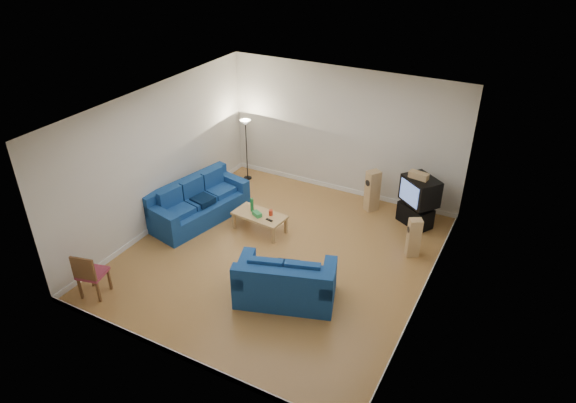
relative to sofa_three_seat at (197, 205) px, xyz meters
The scene contains 16 objects.
room 2.72m from the sofa_three_seat, 10.01° to the right, with size 6.01×6.51×3.21m.
sofa_three_seat is the anchor object (origin of this frame).
sofa_loveseat 3.55m from the sofa_three_seat, 26.61° to the right, with size 2.02×1.52×0.90m.
coffee_table 1.58m from the sofa_three_seat, ahead, with size 1.23×0.70×0.43m.
bottle 1.39m from the sofa_three_seat, 10.68° to the left, with size 0.07×0.07×0.32m, color #197233.
tissue_box 1.56m from the sofa_three_seat, ahead, with size 0.23×0.12×0.09m, color green.
red_canister 1.83m from the sofa_three_seat, ahead, with size 0.09×0.09×0.13m, color red.
remote 1.89m from the sofa_three_seat, ahead, with size 0.17×0.05×0.02m, color black.
tv_stand 5.03m from the sofa_three_seat, 24.98° to the left, with size 0.78×0.44×0.48m, color black.
av_receiver 5.07m from the sofa_three_seat, 24.41° to the left, with size 0.44×0.36×0.10m, color black.
television 5.08m from the sofa_three_seat, 24.64° to the left, with size 0.98×0.94×0.61m.
centre_speaker 5.06m from the sofa_three_seat, 24.56° to the left, with size 0.42×0.17×0.15m, color tan.
speaker_left 4.13m from the sofa_three_seat, 33.41° to the left, with size 0.37×0.38×1.02m.
speaker_right 4.93m from the sofa_three_seat, 10.32° to the left, with size 0.32×0.31×0.87m.
floor_lamp 2.50m from the sofa_three_seat, 91.14° to the left, with size 0.28×0.28×1.66m.
dining_chair 3.19m from the sofa_three_seat, 90.50° to the right, with size 0.56×0.56×0.96m.
Camera 1 is at (4.28, -7.66, 6.33)m, focal length 32.00 mm.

